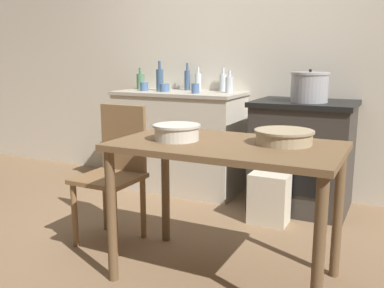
% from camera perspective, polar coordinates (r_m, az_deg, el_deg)
% --- Properties ---
extents(ground_plane, '(14.00, 14.00, 0.00)m').
position_cam_1_polar(ground_plane, '(2.98, -4.85, -13.60)').
color(ground_plane, '#896B4C').
extents(wall_back, '(8.00, 0.07, 2.55)m').
position_cam_1_polar(wall_back, '(4.13, 6.48, 11.62)').
color(wall_back, beige).
rests_on(wall_back, ground_plane).
extents(counter_cabinet, '(1.21, 0.59, 0.94)m').
position_cam_1_polar(counter_cabinet, '(4.12, -1.70, 0.46)').
color(counter_cabinet, beige).
rests_on(counter_cabinet, ground_plane).
extents(stove, '(0.81, 0.67, 0.91)m').
position_cam_1_polar(stove, '(3.69, 14.53, -1.44)').
color(stove, '#38332D').
rests_on(stove, ground_plane).
extents(work_table, '(1.23, 0.71, 0.80)m').
position_cam_1_polar(work_table, '(2.37, 4.60, -2.56)').
color(work_table, brown).
rests_on(work_table, ground_plane).
extents(chair, '(0.40, 0.40, 0.94)m').
position_cam_1_polar(chair, '(3.00, -10.25, -3.35)').
color(chair, olive).
rests_on(chair, ground_plane).
extents(flour_sack, '(0.29, 0.21, 0.39)m').
position_cam_1_polar(flour_sack, '(3.36, 10.24, -7.17)').
color(flour_sack, beige).
rests_on(flour_sack, ground_plane).
extents(stock_pot, '(0.30, 0.30, 0.26)m').
position_cam_1_polar(stock_pot, '(3.52, 15.40, 7.33)').
color(stock_pot, '#A8A8AD').
rests_on(stock_pot, stove).
extents(mixing_bowl_large, '(0.27, 0.27, 0.09)m').
position_cam_1_polar(mixing_bowl_large, '(2.41, -2.05, 1.69)').
color(mixing_bowl_large, silver).
rests_on(mixing_bowl_large, work_table).
extents(mixing_bowl_small, '(0.32, 0.32, 0.08)m').
position_cam_1_polar(mixing_bowl_small, '(2.35, 12.17, 1.03)').
color(mixing_bowl_small, tan).
rests_on(mixing_bowl_small, work_table).
extents(bottle_far_left, '(0.06, 0.06, 0.23)m').
position_cam_1_polar(bottle_far_left, '(4.15, 0.82, 8.33)').
color(bottle_far_left, silver).
rests_on(bottle_far_left, counter_cabinet).
extents(bottle_left, '(0.07, 0.07, 0.28)m').
position_cam_1_polar(bottle_left, '(4.19, -4.31, 8.62)').
color(bottle_left, '#3D5675').
rests_on(bottle_left, counter_cabinet).
extents(bottle_mid_left, '(0.06, 0.06, 0.26)m').
position_cam_1_polar(bottle_mid_left, '(4.22, -0.63, 8.57)').
color(bottle_mid_left, '#3D5675').
rests_on(bottle_mid_left, counter_cabinet).
extents(bottle_center_left, '(0.07, 0.07, 0.20)m').
position_cam_1_polar(bottle_center_left, '(3.91, 4.99, 7.94)').
color(bottle_center_left, silver).
rests_on(bottle_center_left, counter_cabinet).
extents(bottle_center, '(0.08, 0.08, 0.21)m').
position_cam_1_polar(bottle_center, '(4.37, -6.88, 8.33)').
color(bottle_center, '#517F5B').
rests_on(bottle_center, counter_cabinet).
extents(bottle_center_right, '(0.07, 0.07, 0.22)m').
position_cam_1_polar(bottle_center_right, '(4.10, 4.15, 8.21)').
color(bottle_center_right, silver).
rests_on(bottle_center_right, counter_cabinet).
extents(cup_mid_right, '(0.07, 0.07, 0.09)m').
position_cam_1_polar(cup_mid_right, '(3.84, 0.46, 7.42)').
color(cup_mid_right, '#4C6B99').
rests_on(cup_mid_right, counter_cabinet).
extents(cup_right, '(0.08, 0.08, 0.08)m').
position_cam_1_polar(cup_right, '(4.18, -6.39, 7.62)').
color(cup_right, '#4C6B99').
rests_on(cup_right, counter_cabinet).
extents(cup_far_right, '(0.09, 0.09, 0.08)m').
position_cam_1_polar(cup_far_right, '(4.03, -3.68, 7.51)').
color(cup_far_right, '#4C6B99').
rests_on(cup_far_right, counter_cabinet).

